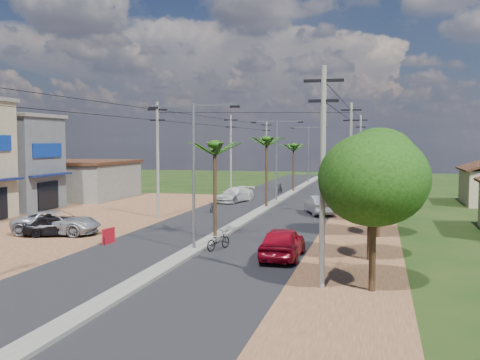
% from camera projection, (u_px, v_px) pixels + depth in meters
% --- Properties ---
extents(ground, '(160.00, 160.00, 0.00)m').
position_uv_depth(ground, '(194.00, 251.00, 30.49)').
color(ground, black).
rests_on(ground, ground).
extents(road, '(12.00, 110.00, 0.04)m').
position_uv_depth(road, '(254.00, 216.00, 45.00)').
color(road, black).
rests_on(road, ground).
extents(median, '(1.00, 90.00, 0.18)m').
position_uv_depth(median, '(262.00, 210.00, 47.90)').
color(median, '#605E56').
rests_on(median, ground).
extents(dirt_lot_west, '(18.00, 46.00, 0.04)m').
position_uv_depth(dirt_lot_west, '(38.00, 221.00, 41.85)').
color(dirt_lot_west, '#52311C').
rests_on(dirt_lot_west, ground).
extents(dirt_shoulder_east, '(5.00, 90.00, 0.03)m').
position_uv_depth(dirt_shoulder_east, '(362.00, 219.00, 42.95)').
color(dirt_shoulder_east, '#52311C').
rests_on(dirt_shoulder_east, ground).
extents(shophouse_grey, '(9.00, 6.40, 8.30)m').
position_uv_depth(shophouse_grey, '(7.00, 162.00, 49.05)').
color(shophouse_grey, '#4F5156').
rests_on(shophouse_grey, ground).
extents(low_shed, '(10.40, 10.40, 3.95)m').
position_uv_depth(low_shed, '(77.00, 180.00, 58.65)').
color(low_shed, '#605E56').
rests_on(low_shed, ground).
extents(tree_east_a, '(4.40, 4.40, 6.37)m').
position_uv_depth(tree_east_a, '(374.00, 179.00, 22.07)').
color(tree_east_a, black).
rests_on(tree_east_a, ground).
extents(tree_east_b, '(4.00, 4.00, 5.83)m').
position_uv_depth(tree_east_b, '(371.00, 179.00, 27.96)').
color(tree_east_b, black).
rests_on(tree_east_b, ground).
extents(tree_east_c, '(4.60, 4.60, 6.83)m').
position_uv_depth(tree_east_c, '(379.00, 159.00, 34.58)').
color(tree_east_c, black).
rests_on(tree_east_c, ground).
extents(tree_east_d, '(4.20, 4.20, 6.13)m').
position_uv_depth(tree_east_d, '(375.00, 163.00, 41.47)').
color(tree_east_d, black).
rests_on(tree_east_d, ground).
extents(tree_east_e, '(4.80, 4.80, 7.14)m').
position_uv_depth(tree_east_e, '(378.00, 151.00, 49.11)').
color(tree_east_e, black).
rests_on(tree_east_e, ground).
extents(tree_east_f, '(3.80, 3.80, 5.52)m').
position_uv_depth(tree_east_f, '(374.00, 162.00, 57.03)').
color(tree_east_f, black).
rests_on(tree_east_f, ground).
extents(tree_east_g, '(5.00, 5.00, 7.38)m').
position_uv_depth(tree_east_g, '(381.00, 148.00, 64.54)').
color(tree_east_g, black).
rests_on(tree_east_g, ground).
extents(tree_east_h, '(4.40, 4.40, 6.52)m').
position_uv_depth(tree_east_h, '(378.00, 151.00, 72.40)').
color(tree_east_h, black).
rests_on(tree_east_h, ground).
extents(palm_median_near, '(2.00, 2.00, 6.15)m').
position_uv_depth(palm_median_near, '(215.00, 149.00, 33.97)').
color(palm_median_near, black).
rests_on(palm_median_near, ground).
extents(palm_median_mid, '(2.00, 2.00, 6.55)m').
position_uv_depth(palm_median_mid, '(267.00, 142.00, 49.43)').
color(palm_median_mid, black).
rests_on(palm_median_mid, ground).
extents(palm_median_far, '(2.00, 2.00, 5.85)m').
position_uv_depth(palm_median_far, '(294.00, 147.00, 64.97)').
color(palm_median_far, black).
rests_on(palm_median_far, ground).
extents(streetlight_near, '(5.10, 0.18, 8.00)m').
position_uv_depth(streetlight_near, '(194.00, 164.00, 30.15)').
color(streetlight_near, gray).
rests_on(streetlight_near, ground).
extents(streetlight_mid, '(5.10, 0.18, 8.00)m').
position_uv_depth(streetlight_mid, '(277.00, 153.00, 54.35)').
color(streetlight_mid, gray).
rests_on(streetlight_mid, ground).
extents(streetlight_far, '(5.10, 0.18, 8.00)m').
position_uv_depth(streetlight_far, '(308.00, 150.00, 78.55)').
color(streetlight_far, gray).
rests_on(streetlight_far, ground).
extents(utility_pole_w_b, '(1.60, 0.24, 9.00)m').
position_uv_depth(utility_pole_w_b, '(158.00, 157.00, 43.46)').
color(utility_pole_w_b, '#605E56').
rests_on(utility_pole_w_b, ground).
extents(utility_pole_w_c, '(1.60, 0.24, 9.00)m').
position_uv_depth(utility_pole_w_c, '(231.00, 152.00, 64.75)').
color(utility_pole_w_c, '#605E56').
rests_on(utility_pole_w_c, ground).
extents(utility_pole_w_d, '(1.60, 0.24, 9.00)m').
position_uv_depth(utility_pole_w_d, '(266.00, 149.00, 85.08)').
color(utility_pole_w_d, '#605E56').
rests_on(utility_pole_w_d, ground).
extents(utility_pole_e_a, '(1.60, 0.24, 9.00)m').
position_uv_depth(utility_pole_e_a, '(323.00, 172.00, 22.54)').
color(utility_pole_e_a, '#605E56').
rests_on(utility_pole_e_a, ground).
extents(utility_pole_e_b, '(1.60, 0.24, 9.00)m').
position_uv_depth(utility_pole_e_b, '(351.00, 157.00, 43.83)').
color(utility_pole_e_b, '#605E56').
rests_on(utility_pole_e_b, ground).
extents(utility_pole_e_c, '(1.60, 0.24, 9.00)m').
position_uv_depth(utility_pole_e_c, '(360.00, 152.00, 65.13)').
color(utility_pole_e_c, '#605E56').
rests_on(utility_pole_e_c, ground).
extents(car_red_near, '(1.95, 4.78, 1.62)m').
position_uv_depth(car_red_near, '(283.00, 243.00, 28.44)').
color(car_red_near, maroon).
rests_on(car_red_near, ground).
extents(car_silver_mid, '(3.10, 5.01, 1.56)m').
position_uv_depth(car_silver_mid, '(319.00, 205.00, 45.64)').
color(car_silver_mid, gray).
rests_on(car_silver_mid, ground).
extents(car_white_far, '(3.36, 5.33, 1.44)m').
position_uv_depth(car_white_far, '(235.00, 195.00, 54.74)').
color(car_white_far, beige).
rests_on(car_white_far, ground).
extents(car_parked_silver, '(5.75, 3.22, 1.52)m').
position_uv_depth(car_parked_silver, '(57.00, 223.00, 35.74)').
color(car_parked_silver, gray).
rests_on(car_parked_silver, ground).
extents(car_parked_dark, '(4.14, 2.75, 1.31)m').
position_uv_depth(car_parked_dark, '(56.00, 226.00, 35.17)').
color(car_parked_dark, black).
rests_on(car_parked_dark, ground).
extents(moto_rider_east, '(1.34, 2.08, 1.03)m').
position_uv_depth(moto_rider_east, '(218.00, 241.00, 30.72)').
color(moto_rider_east, black).
rests_on(moto_rider_east, ground).
extents(moto_rider_west_a, '(0.64, 1.72, 0.90)m').
position_uv_depth(moto_rider_west_a, '(213.00, 207.00, 46.94)').
color(moto_rider_west_a, black).
rests_on(moto_rider_west_a, ground).
extents(moto_rider_west_b, '(0.65, 1.94, 1.15)m').
position_uv_depth(moto_rider_west_b, '(280.00, 189.00, 63.57)').
color(moto_rider_west_b, black).
rests_on(moto_rider_west_b, ground).
extents(roadside_sign, '(0.25, 1.14, 0.95)m').
position_uv_depth(roadside_sign, '(109.00, 236.00, 32.55)').
color(roadside_sign, maroon).
rests_on(roadside_sign, ground).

